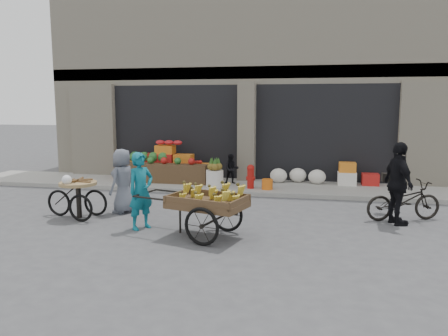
% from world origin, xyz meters
% --- Properties ---
extents(ground, '(80.00, 80.00, 0.00)m').
position_xyz_m(ground, '(0.00, 0.00, 0.00)').
color(ground, '#424244').
rests_on(ground, ground).
extents(sidewalk, '(18.00, 2.20, 0.12)m').
position_xyz_m(sidewalk, '(0.00, 4.10, 0.06)').
color(sidewalk, gray).
rests_on(sidewalk, ground).
extents(building, '(14.00, 6.45, 7.00)m').
position_xyz_m(building, '(0.00, 8.03, 3.37)').
color(building, beige).
rests_on(building, ground).
extents(fruit_display, '(3.10, 1.12, 1.24)m').
position_xyz_m(fruit_display, '(-2.48, 4.38, 0.67)').
color(fruit_display, red).
rests_on(fruit_display, sidewalk).
extents(pineapple_bin, '(0.52, 0.52, 0.50)m').
position_xyz_m(pineapple_bin, '(-0.75, 3.60, 0.37)').
color(pineapple_bin, silver).
rests_on(pineapple_bin, sidewalk).
extents(fire_hydrant, '(0.22, 0.22, 0.71)m').
position_xyz_m(fire_hydrant, '(0.35, 3.55, 0.50)').
color(fire_hydrant, '#A5140F').
rests_on(fire_hydrant, sidewalk).
extents(orange_bucket, '(0.32, 0.32, 0.30)m').
position_xyz_m(orange_bucket, '(0.85, 3.50, 0.27)').
color(orange_bucket, orange).
rests_on(orange_bucket, sidewalk).
extents(right_bay_goods, '(3.35, 0.60, 0.70)m').
position_xyz_m(right_bay_goods, '(2.61, 4.70, 0.41)').
color(right_bay_goods, silver).
rests_on(right_bay_goods, sidewalk).
extents(seated_person, '(0.51, 0.43, 0.93)m').
position_xyz_m(seated_person, '(-0.35, 4.20, 0.58)').
color(seated_person, black).
rests_on(seated_person, sidewalk).
extents(banana_cart, '(2.62, 1.57, 1.02)m').
position_xyz_m(banana_cart, '(0.11, -0.97, 0.75)').
color(banana_cart, brown).
rests_on(banana_cart, ground).
extents(vendor_woman, '(0.64, 0.70, 1.61)m').
position_xyz_m(vendor_woman, '(-1.33, -0.69, 0.81)').
color(vendor_woman, '#0F6578').
rests_on(vendor_woman, ground).
extents(tricycle_cart, '(1.45, 0.93, 0.95)m').
position_xyz_m(tricycle_cart, '(-3.09, -0.16, 0.57)').
color(tricycle_cart, '#9E7F51').
rests_on(tricycle_cart, ground).
extents(vendor_grey, '(0.65, 0.85, 1.54)m').
position_xyz_m(vendor_grey, '(-2.30, 0.51, 0.77)').
color(vendor_grey, slate).
rests_on(vendor_grey, ground).
extents(bicycle, '(1.82, 1.11, 0.90)m').
position_xyz_m(bicycle, '(4.16, 1.15, 0.45)').
color(bicycle, black).
rests_on(bicycle, ground).
extents(cyclist, '(0.75, 1.14, 1.80)m').
position_xyz_m(cyclist, '(3.96, 0.75, 0.90)').
color(cyclist, black).
rests_on(cyclist, ground).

